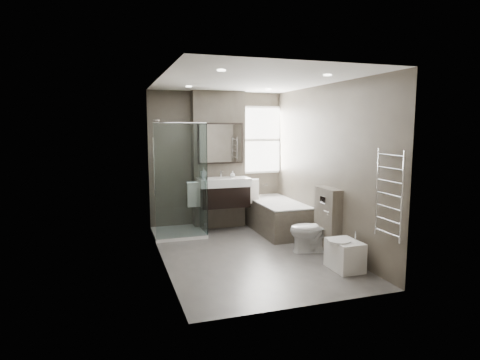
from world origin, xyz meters
name	(u,v)px	position (x,y,z in m)	size (l,w,h in m)	color
room	(249,170)	(0.00, 0.00, 1.30)	(2.70, 3.90, 2.70)	#504D4A
vanity_pier	(218,160)	(0.00, 1.77, 1.30)	(1.00, 0.25, 2.60)	#50493F
vanity	(224,192)	(0.00, 1.43, 0.74)	(0.95, 0.47, 0.66)	black
mirror_cabinet	(221,143)	(0.00, 1.61, 1.63)	(0.86, 0.08, 0.76)	black
towel_left	(194,195)	(-0.56, 1.40, 0.72)	(0.24, 0.06, 0.44)	white
towel_right	(252,192)	(0.56, 1.40, 0.72)	(0.24, 0.06, 0.44)	white
shower_enclosure	(184,209)	(-0.75, 1.35, 0.49)	(0.90, 0.90, 2.00)	white
bathtub	(276,215)	(0.92, 1.10, 0.32)	(0.75, 1.60, 0.57)	#50493F
window	(261,140)	(0.90, 1.88, 1.68)	(0.98, 0.06, 1.33)	white
toilet	(312,230)	(0.97, -0.20, 0.35)	(0.39, 0.69, 0.70)	white
cistern_box	(328,220)	(1.21, -0.25, 0.50)	(0.19, 0.55, 1.00)	#50493F
bidet	(344,254)	(1.01, -1.04, 0.21)	(0.43, 0.50, 0.52)	white
towel_radiator	(389,194)	(1.25, -1.60, 1.12)	(0.03, 0.49, 1.10)	silver
soap_bottle_a	(204,173)	(-0.36, 1.47, 1.10)	(0.09, 0.09, 0.20)	white
soap_bottle_b	(233,174)	(0.19, 1.47, 1.06)	(0.09, 0.09, 0.12)	white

